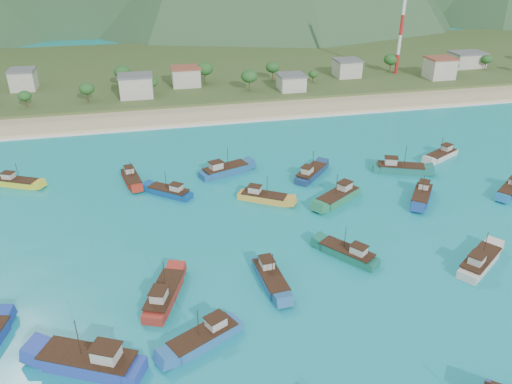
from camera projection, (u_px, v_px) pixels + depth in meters
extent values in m
plane|color=#0D8B90|center=(310.00, 249.00, 87.72)|extent=(600.00, 600.00, 0.00)
cube|color=beige|center=(230.00, 113.00, 156.29)|extent=(400.00, 18.00, 1.20)
cube|color=#385123|center=(204.00, 68.00, 209.25)|extent=(400.00, 110.00, 2.40)
cube|color=white|center=(236.00, 122.00, 148.05)|extent=(400.00, 2.50, 0.08)
cube|color=beige|center=(23.00, 80.00, 172.93)|extent=(8.07, 8.82, 6.54)
cube|color=beige|center=(136.00, 87.00, 164.55)|extent=(10.56, 8.20, 6.90)
cube|color=beige|center=(186.00, 77.00, 177.11)|extent=(9.68, 8.07, 6.25)
cube|color=beige|center=(291.00, 83.00, 172.66)|extent=(8.56, 8.63, 4.96)
cube|color=beige|center=(347.00, 69.00, 189.19)|extent=(8.91, 8.59, 6.00)
cube|color=beige|center=(440.00, 68.00, 186.70)|extent=(9.51, 8.46, 7.23)
cube|color=beige|center=(467.00, 60.00, 203.45)|extent=(12.88, 9.22, 5.52)
cylinder|color=red|center=(397.00, 64.00, 193.22)|extent=(1.20, 1.20, 7.27)
cylinder|color=white|center=(399.00, 45.00, 189.91)|extent=(1.20, 1.20, 7.27)
cylinder|color=red|center=(402.00, 25.00, 186.61)|extent=(1.20, 1.20, 7.27)
cylinder|color=white|center=(404.00, 4.00, 183.30)|extent=(1.20, 1.20, 7.27)
cube|color=#186BAB|center=(510.00, 191.00, 106.80)|extent=(9.48, 8.06, 1.76)
cylinder|color=#382114|center=(512.00, 180.00, 105.13)|extent=(0.12, 0.12, 3.96)
cube|color=gold|center=(264.00, 198.00, 103.64)|extent=(10.37, 8.09, 1.88)
cube|color=beige|center=(255.00, 190.00, 103.49)|extent=(3.00, 2.85, 1.53)
cylinder|color=#382114|center=(267.00, 186.00, 102.08)|extent=(0.12, 0.12, 4.23)
cube|color=#247A4F|center=(337.00, 198.00, 103.50)|extent=(11.53, 9.26, 2.11)
cube|color=beige|center=(345.00, 186.00, 104.17)|extent=(3.37, 3.22, 1.71)
cylinder|color=#382114|center=(337.00, 184.00, 101.52)|extent=(0.12, 0.12, 4.74)
cube|color=beige|center=(480.00, 263.00, 83.02)|extent=(11.09, 9.15, 2.04)
cube|color=beige|center=(477.00, 259.00, 80.67)|extent=(3.27, 3.15, 1.66)
cylinder|color=#382114|center=(485.00, 244.00, 81.93)|extent=(0.12, 0.12, 4.59)
cube|color=maroon|center=(165.00, 295.00, 75.39)|extent=(7.23, 11.81, 2.07)
cube|color=beige|center=(159.00, 295.00, 72.49)|extent=(2.87, 3.16, 1.68)
cylinder|color=#382114|center=(164.00, 275.00, 74.44)|extent=(0.12, 0.12, 4.65)
cube|color=beige|center=(441.00, 156.00, 123.69)|extent=(10.54, 7.49, 1.87)
cube|color=beige|center=(447.00, 148.00, 124.14)|extent=(2.95, 2.76, 1.52)
cylinder|color=#382114|center=(442.00, 145.00, 121.97)|extent=(0.12, 0.12, 4.22)
cube|color=#1F558D|center=(225.00, 171.00, 115.47)|extent=(12.25, 7.34, 2.14)
cube|color=beige|center=(216.00, 166.00, 113.42)|extent=(3.26, 2.95, 1.74)
cylinder|color=#382114|center=(228.00, 157.00, 114.22)|extent=(0.12, 0.12, 4.82)
cube|color=yellow|center=(18.00, 184.00, 110.03)|extent=(10.21, 6.97, 1.80)
cube|color=beige|center=(8.00, 176.00, 109.69)|extent=(2.82, 2.62, 1.47)
cylinder|color=#382114|center=(17.00, 172.00, 108.58)|extent=(0.12, 0.12, 4.06)
cube|color=#2864AB|center=(203.00, 340.00, 67.17)|extent=(11.06, 7.76, 1.96)
cube|color=beige|center=(216.00, 322.00, 67.63)|extent=(3.08, 2.88, 1.59)
cylinder|color=#382114|center=(198.00, 323.00, 65.37)|extent=(0.12, 0.12, 4.42)
cube|color=#1B6B60|center=(400.00, 169.00, 116.29)|extent=(12.19, 7.62, 2.14)
cube|color=beige|center=(391.00, 161.00, 115.74)|extent=(3.28, 2.99, 1.73)
cylinder|color=#382114|center=(405.00, 156.00, 114.61)|extent=(0.12, 0.12, 4.80)
cube|color=navy|center=(169.00, 193.00, 106.02)|extent=(9.53, 8.53, 1.80)
cube|color=beige|center=(176.00, 188.00, 104.48)|extent=(2.89, 2.83, 1.46)
cylinder|color=#382114|center=(166.00, 180.00, 104.91)|extent=(0.12, 0.12, 4.05)
cube|color=#2742AC|center=(89.00, 363.00, 63.16)|extent=(14.01, 9.57, 2.48)
cube|color=beige|center=(106.00, 353.00, 61.58)|extent=(3.87, 3.60, 2.01)
cylinder|color=#382114|center=(78.00, 338.00, 61.48)|extent=(0.12, 0.12, 5.57)
cube|color=navy|center=(311.00, 174.00, 114.28)|extent=(9.83, 10.04, 1.97)
cube|color=beige|center=(307.00, 170.00, 111.78)|extent=(3.14, 3.15, 1.60)
cylinder|color=#382114|center=(313.00, 160.00, 113.30)|extent=(0.12, 0.12, 4.44)
cube|color=#166551|center=(347.00, 254.00, 85.36)|extent=(8.80, 10.31, 1.92)
cube|color=beige|center=(359.00, 250.00, 83.33)|extent=(2.98, 3.07, 1.56)
cylinder|color=#382114|center=(345.00, 238.00, 84.29)|extent=(0.12, 0.12, 4.31)
cube|color=#A12617|center=(132.00, 180.00, 111.63)|extent=(4.81, 10.23, 1.79)
cube|color=beige|center=(129.00, 170.00, 112.53)|extent=(2.21, 2.55, 1.46)
cylinder|color=#382114|center=(131.00, 169.00, 109.85)|extent=(0.12, 0.12, 4.03)
cube|color=#285F99|center=(271.00, 280.00, 78.96)|extent=(3.94, 10.75, 1.91)
cube|color=beige|center=(267.00, 263.00, 80.00)|extent=(2.11, 2.54, 1.56)
cylinder|color=#382114|center=(272.00, 266.00, 77.04)|extent=(0.12, 0.12, 4.31)
cube|color=navy|center=(421.00, 197.00, 104.15)|extent=(8.85, 10.31, 1.92)
cube|color=beige|center=(424.00, 185.00, 105.12)|extent=(2.99, 3.08, 1.56)
cylinder|color=#382114|center=(423.00, 185.00, 102.25)|extent=(0.12, 0.12, 4.32)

